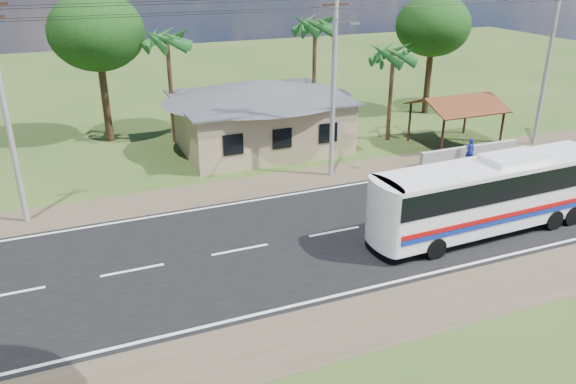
# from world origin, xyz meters

# --- Properties ---
(ground) EXTENTS (120.00, 120.00, 0.00)m
(ground) POSITION_xyz_m (0.00, 0.00, 0.00)
(ground) COLOR #2C4819
(ground) RESTS_ON ground
(road) EXTENTS (120.00, 16.00, 0.03)m
(road) POSITION_xyz_m (0.00, 0.00, 0.01)
(road) COLOR black
(road) RESTS_ON ground
(house) EXTENTS (12.40, 10.00, 5.00)m
(house) POSITION_xyz_m (1.00, 13.00, 2.64)
(house) COLOR tan
(house) RESTS_ON ground
(waiting_shed) EXTENTS (5.20, 4.48, 3.35)m
(waiting_shed) POSITION_xyz_m (13.00, 8.50, 2.73)
(waiting_shed) COLOR #321D12
(waiting_shed) RESTS_ON ground
(concrete_barrier) EXTENTS (7.00, 0.30, 0.90)m
(concrete_barrier) POSITION_xyz_m (12.00, 5.60, 0.45)
(concrete_barrier) COLOR #9E9E99
(concrete_barrier) RESTS_ON ground
(utility_poles) EXTENTS (32.80, 2.22, 11.00)m
(utility_poles) POSITION_xyz_m (2.67, 6.49, 5.77)
(utility_poles) COLOR #9E9E99
(utility_poles) RESTS_ON ground
(palm_near) EXTENTS (2.80, 2.80, 6.70)m
(palm_near) POSITION_xyz_m (9.50, 11.00, 5.71)
(palm_near) COLOR #47301E
(palm_near) RESTS_ON ground
(palm_mid) EXTENTS (2.80, 2.80, 8.20)m
(palm_mid) POSITION_xyz_m (6.00, 15.50, 7.16)
(palm_mid) COLOR #47301E
(palm_mid) RESTS_ON ground
(palm_far) EXTENTS (2.80, 2.80, 7.70)m
(palm_far) POSITION_xyz_m (-4.00, 16.00, 6.68)
(palm_far) COLOR #47301E
(palm_far) RESTS_ON ground
(tree_behind_house) EXTENTS (6.00, 6.00, 9.61)m
(tree_behind_house) POSITION_xyz_m (-8.00, 18.00, 7.12)
(tree_behind_house) COLOR #47301E
(tree_behind_house) RESTS_ON ground
(tree_behind_shed) EXTENTS (5.60, 5.60, 9.02)m
(tree_behind_shed) POSITION_xyz_m (16.00, 16.00, 6.68)
(tree_behind_shed) COLOR #47301E
(tree_behind_shed) RESTS_ON ground
(coach_bus) EXTENTS (11.50, 2.78, 3.55)m
(coach_bus) POSITION_xyz_m (6.53, -2.50, 2.03)
(coach_bus) COLOR white
(coach_bus) RESTS_ON ground
(motorcycle) EXTENTS (1.97, 0.83, 1.01)m
(motorcycle) POSITION_xyz_m (11.36, 6.07, 0.51)
(motorcycle) COLOR black
(motorcycle) RESTS_ON ground
(person) EXTENTS (0.63, 0.45, 1.60)m
(person) POSITION_xyz_m (11.55, 5.08, 0.80)
(person) COLOR navy
(person) RESTS_ON ground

